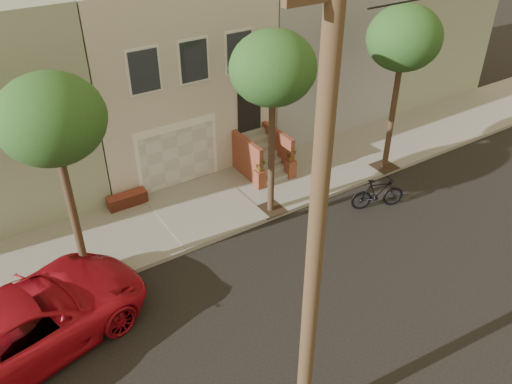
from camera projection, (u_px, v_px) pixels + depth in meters
ground at (317, 289)px, 15.25m from camera, size 90.00×90.00×0.00m
sidewalk at (225, 200)px, 18.97m from camera, size 40.00×3.70×0.15m
house_row at (150, 59)px, 21.11m from camera, size 33.10×11.70×7.00m
tree_left at (51, 121)px, 12.61m from camera, size 2.70×2.57×6.30m
tree_mid at (273, 69)px, 15.56m from camera, size 2.70×2.57×6.30m
tree_right at (404, 39)px, 18.06m from camera, size 2.70×2.57×6.30m
pickup_truck at (26, 323)px, 12.99m from camera, size 6.83×4.42×1.75m
motorcycle at (378, 193)px, 18.42m from camera, size 2.03×1.21×1.18m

